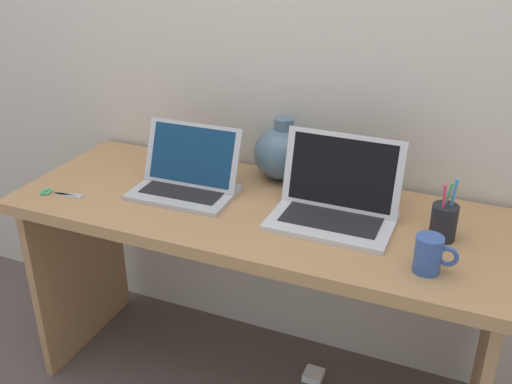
{
  "coord_description": "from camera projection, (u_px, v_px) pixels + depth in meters",
  "views": [
    {
      "loc": [
        0.64,
        -1.51,
        1.59
      ],
      "look_at": [
        0.0,
        0.0,
        0.79
      ],
      "focal_mm": 41.48,
      "sensor_mm": 36.0,
      "label": 1
    }
  ],
  "objects": [
    {
      "name": "green_vase",
      "position": [
        283.0,
        152.0,
        2.0
      ],
      "size": [
        0.2,
        0.2,
        0.22
      ],
      "color": "slate",
      "rests_on": "desk"
    },
    {
      "name": "coffee_mug",
      "position": [
        429.0,
        254.0,
        1.5
      ],
      "size": [
        0.11,
        0.07,
        0.1
      ],
      "color": "#335199",
      "rests_on": "desk"
    },
    {
      "name": "laptop_left",
      "position": [
        188.0,
        175.0,
        1.92
      ],
      "size": [
        0.33,
        0.23,
        0.21
      ],
      "color": "#B2B2B7",
      "rests_on": "desk"
    },
    {
      "name": "laptop_right",
      "position": [
        336.0,
        198.0,
        1.75
      ],
      "size": [
        0.36,
        0.25,
        0.24
      ],
      "color": "silver",
      "rests_on": "desk"
    },
    {
      "name": "pen_cup",
      "position": [
        444.0,
        221.0,
        1.64
      ],
      "size": [
        0.07,
        0.07,
        0.19
      ],
      "color": "black",
      "rests_on": "desk"
    },
    {
      "name": "desk",
      "position": [
        256.0,
        249.0,
        1.91
      ],
      "size": [
        1.55,
        0.59,
        0.74
      ],
      "color": "#AD7F51",
      "rests_on": "ground"
    },
    {
      "name": "power_brick",
      "position": [
        314.0,
        375.0,
        2.2
      ],
      "size": [
        0.07,
        0.07,
        0.03
      ],
      "primitive_type": "cube",
      "color": "white",
      "rests_on": "ground"
    },
    {
      "name": "scissors",
      "position": [
        54.0,
        193.0,
        1.93
      ],
      "size": [
        0.15,
        0.05,
        0.01
      ],
      "color": "#B7B7BC",
      "rests_on": "desk"
    },
    {
      "name": "back_wall",
      "position": [
        296.0,
        38.0,
        1.92
      ],
      "size": [
        4.4,
        0.04,
        2.4
      ],
      "primitive_type": "cube",
      "color": "beige",
      "rests_on": "ground"
    }
  ]
}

